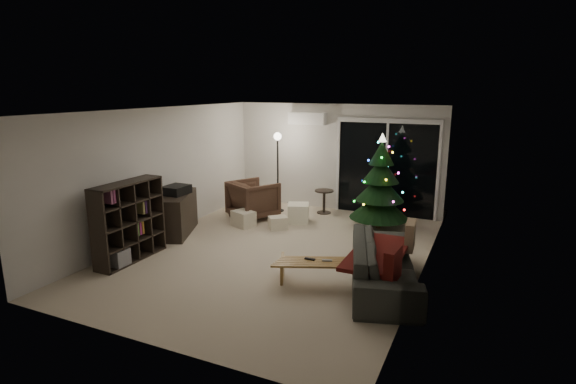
{
  "coord_description": "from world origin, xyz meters",
  "views": [
    {
      "loc": [
        3.34,
        -6.77,
        2.87
      ],
      "look_at": [
        0.1,
        0.3,
        1.05
      ],
      "focal_mm": 28.0,
      "sensor_mm": 36.0,
      "label": 1
    }
  ],
  "objects_px": {
    "bookshelf": "(122,220)",
    "media_cabinet": "(178,214)",
    "armchair": "(253,199)",
    "christmas_tree": "(380,182)",
    "coffee_table": "(319,274)",
    "sofa": "(384,264)"
  },
  "relations": [
    {
      "from": "armchair",
      "to": "coffee_table",
      "type": "height_order",
      "value": "armchair"
    },
    {
      "from": "armchair",
      "to": "christmas_tree",
      "type": "distance_m",
      "value": 2.83
    },
    {
      "from": "bookshelf",
      "to": "sofa",
      "type": "height_order",
      "value": "bookshelf"
    },
    {
      "from": "media_cabinet",
      "to": "christmas_tree",
      "type": "height_order",
      "value": "christmas_tree"
    },
    {
      "from": "armchair",
      "to": "christmas_tree",
      "type": "bearing_deg",
      "value": -143.45
    },
    {
      "from": "media_cabinet",
      "to": "armchair",
      "type": "height_order",
      "value": "armchair"
    },
    {
      "from": "media_cabinet",
      "to": "christmas_tree",
      "type": "xyz_separation_m",
      "value": [
        3.57,
        2.04,
        0.58
      ]
    },
    {
      "from": "media_cabinet",
      "to": "christmas_tree",
      "type": "bearing_deg",
      "value": 6.78
    },
    {
      "from": "bookshelf",
      "to": "coffee_table",
      "type": "xyz_separation_m",
      "value": [
        3.45,
        0.32,
        -0.48
      ]
    },
    {
      "from": "media_cabinet",
      "to": "armchair",
      "type": "bearing_deg",
      "value": 39.61
    },
    {
      "from": "christmas_tree",
      "to": "media_cabinet",
      "type": "bearing_deg",
      "value": -150.32
    },
    {
      "from": "christmas_tree",
      "to": "coffee_table",
      "type": "bearing_deg",
      "value": -92.12
    },
    {
      "from": "bookshelf",
      "to": "sofa",
      "type": "distance_m",
      "value": 4.38
    },
    {
      "from": "armchair",
      "to": "bookshelf",
      "type": "bearing_deg",
      "value": 102.4
    },
    {
      "from": "bookshelf",
      "to": "armchair",
      "type": "distance_m",
      "value": 3.19
    },
    {
      "from": "sofa",
      "to": "christmas_tree",
      "type": "relative_size",
      "value": 1.17
    },
    {
      "from": "sofa",
      "to": "christmas_tree",
      "type": "distance_m",
      "value": 2.91
    },
    {
      "from": "media_cabinet",
      "to": "sofa",
      "type": "bearing_deg",
      "value": -32.28
    },
    {
      "from": "media_cabinet",
      "to": "armchair",
      "type": "relative_size",
      "value": 1.39
    },
    {
      "from": "sofa",
      "to": "christmas_tree",
      "type": "bearing_deg",
      "value": -1.62
    },
    {
      "from": "media_cabinet",
      "to": "coffee_table",
      "type": "distance_m",
      "value": 3.64
    },
    {
      "from": "bookshelf",
      "to": "media_cabinet",
      "type": "relative_size",
      "value": 1.04
    }
  ]
}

